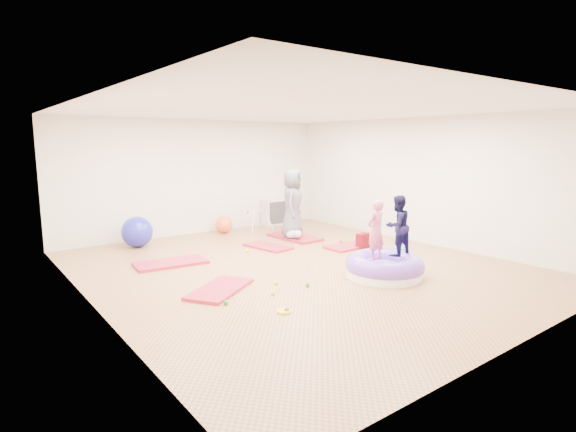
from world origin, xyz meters
TOP-DOWN VIEW (x-y plane):
  - room at (0.00, 0.00)m, footprint 7.01×8.01m
  - gym_mat_front_left at (-1.78, -0.34)m, footprint 1.33×1.16m
  - gym_mat_mid_left at (-1.78, 1.55)m, footprint 1.34×0.77m
  - gym_mat_center_back at (0.44, 1.60)m, footprint 0.70×1.14m
  - gym_mat_right at (1.89, 0.56)m, footprint 1.14×0.59m
  - gym_mat_rear_right at (1.48, 2.01)m, footprint 0.73×1.37m
  - inflatable_cushion at (0.78, -1.36)m, footprint 1.31×1.31m
  - child_pink at (0.54, -1.36)m, footprint 0.39×0.27m
  - child_navy at (1.05, -1.38)m, footprint 0.52×0.41m
  - adult_caregiver at (1.39, 1.97)m, footprint 0.91×0.89m
  - infant at (1.30, 1.77)m, footprint 0.37×0.38m
  - ball_pit_balls at (-0.40, -0.15)m, footprint 4.09×3.25m
  - exercise_ball_blue at (-1.79, 3.34)m, footprint 0.67×0.67m
  - exercise_ball_orange at (0.48, 3.60)m, footprint 0.43×0.43m
  - infant_play_gym at (1.27, 3.33)m, footprint 0.68×0.65m
  - cube_shelf at (2.19, 3.79)m, footprint 0.70×0.35m
  - balance_disc at (2.50, -0.29)m, footprint 0.34×0.34m
  - backpack at (2.01, 0.32)m, footprint 0.31×0.22m
  - yellow_toy at (-1.53, -1.65)m, footprint 0.20×0.20m

SIDE VIEW (x-z plane):
  - yellow_toy at x=-1.53m, z-range 0.00..0.03m
  - gym_mat_center_back at x=0.44m, z-range 0.00..0.04m
  - gym_mat_right at x=1.89m, z-range 0.00..0.05m
  - gym_mat_front_left at x=-1.78m, z-range 0.00..0.05m
  - gym_mat_mid_left at x=-1.78m, z-range 0.00..0.05m
  - gym_mat_rear_right at x=1.48m, z-range 0.00..0.06m
  - ball_pit_balls at x=-0.40m, z-range 0.00..0.07m
  - balance_disc at x=2.50m, z-range 0.00..0.07m
  - inflatable_cushion at x=0.78m, z-range -0.05..0.37m
  - backpack at x=2.01m, z-range 0.00..0.32m
  - infant at x=1.30m, z-range 0.06..0.28m
  - exercise_ball_orange at x=0.48m, z-range 0.00..0.43m
  - exercise_ball_blue at x=-1.79m, z-range 0.00..0.67m
  - infant_play_gym at x=1.27m, z-range 0.09..0.61m
  - cube_shelf at x=2.19m, z-range 0.00..0.70m
  - adult_caregiver at x=1.39m, z-range 0.06..1.64m
  - child_pink at x=0.54m, z-range 0.38..1.38m
  - child_navy at x=1.05m, z-range 0.38..1.42m
  - room at x=0.00m, z-range 0.00..2.80m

